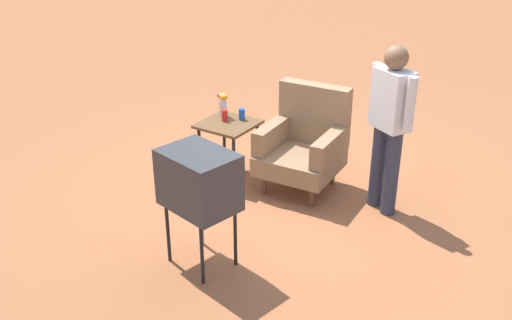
# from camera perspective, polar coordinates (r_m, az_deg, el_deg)

# --- Properties ---
(ground_plane) EXTENTS (60.00, 60.00, 0.00)m
(ground_plane) POSITION_cam_1_polar(r_m,az_deg,el_deg) (6.24, 2.02, -2.56)
(ground_plane) COLOR #A05B38
(armchair) EXTENTS (0.82, 0.83, 1.06)m
(armchair) POSITION_cam_1_polar(r_m,az_deg,el_deg) (6.07, 4.76, 1.76)
(armchair) COLOR brown
(armchair) RESTS_ON ground
(side_table) EXTENTS (0.56, 0.56, 0.62)m
(side_table) POSITION_cam_1_polar(r_m,az_deg,el_deg) (6.26, -2.71, 2.87)
(side_table) COLOR black
(side_table) RESTS_ON ground
(tv_on_stand) EXTENTS (0.68, 0.56, 1.03)m
(tv_on_stand) POSITION_cam_1_polar(r_m,az_deg,el_deg) (4.67, -5.55, -2.02)
(tv_on_stand) COLOR black
(tv_on_stand) RESTS_ON ground
(person_standing) EXTENTS (0.51, 0.36, 1.64)m
(person_standing) POSITION_cam_1_polar(r_m,az_deg,el_deg) (5.56, 12.90, 3.81)
(person_standing) COLOR #2D3347
(person_standing) RESTS_ON ground
(soda_can_blue) EXTENTS (0.07, 0.07, 0.12)m
(soda_can_blue) POSITION_cam_1_polar(r_m,az_deg,el_deg) (6.29, -1.39, 4.48)
(soda_can_blue) COLOR blue
(soda_can_blue) RESTS_ON side_table
(soda_can_red) EXTENTS (0.07, 0.07, 0.12)m
(soda_can_red) POSITION_cam_1_polar(r_m,az_deg,el_deg) (6.26, -3.07, 4.35)
(soda_can_red) COLOR red
(soda_can_red) RESTS_ON side_table
(flower_vase) EXTENTS (0.15, 0.10, 0.27)m
(flower_vase) POSITION_cam_1_polar(r_m,az_deg,el_deg) (6.36, -3.27, 5.54)
(flower_vase) COLOR silver
(flower_vase) RESTS_ON side_table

